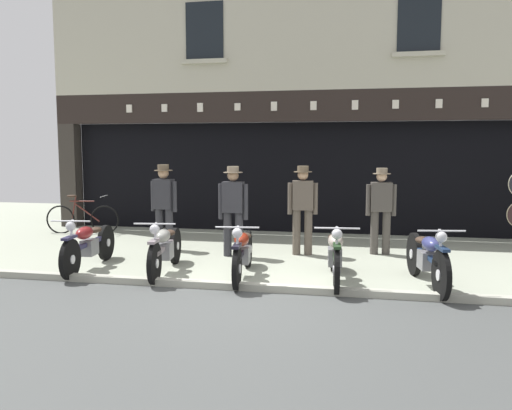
# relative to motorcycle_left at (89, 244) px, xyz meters

# --- Properties ---
(ground) EXTENTS (23.98, 22.00, 0.18)m
(ground) POSITION_rel_motorcycle_left_xyz_m (2.87, -1.79, -0.46)
(ground) COLOR #979D8A
(shop_facade) EXTENTS (12.28, 4.42, 6.28)m
(shop_facade) POSITION_rel_motorcycle_left_xyz_m (2.87, 6.21, 1.29)
(shop_facade) COLOR black
(shop_facade) RESTS_ON ground
(motorcycle_left) EXTENTS (0.62, 2.05, 0.91)m
(motorcycle_left) POSITION_rel_motorcycle_left_xyz_m (0.00, 0.00, 0.00)
(motorcycle_left) COLOR black
(motorcycle_left) RESTS_ON ground
(motorcycle_center_left) EXTENTS (0.62, 2.02, 0.90)m
(motorcycle_center_left) POSITION_rel_motorcycle_left_xyz_m (1.34, -0.02, -0.00)
(motorcycle_center_left) COLOR black
(motorcycle_center_left) RESTS_ON ground
(motorcycle_center) EXTENTS (0.62, 2.06, 0.90)m
(motorcycle_center) POSITION_rel_motorcycle_left_xyz_m (2.62, -0.04, -0.01)
(motorcycle_center) COLOR black
(motorcycle_center) RESTS_ON ground
(motorcycle_center_right) EXTENTS (0.62, 2.05, 0.93)m
(motorcycle_center_right) POSITION_rel_motorcycle_left_xyz_m (4.02, -0.01, 0.01)
(motorcycle_center_right) COLOR black
(motorcycle_center_right) RESTS_ON ground
(motorcycle_right) EXTENTS (0.62, 2.04, 0.93)m
(motorcycle_right) POSITION_rel_motorcycle_left_xyz_m (5.34, -0.04, 0.01)
(motorcycle_right) COLOR black
(motorcycle_right) RESTS_ON ground
(salesman_left) EXTENTS (0.56, 0.35, 1.68)m
(salesman_left) POSITION_rel_motorcycle_left_xyz_m (0.58, 1.90, 0.51)
(salesman_left) COLOR #2D2D33
(salesman_left) RESTS_ON ground
(shopkeeper_center) EXTENTS (0.56, 0.35, 1.67)m
(shopkeeper_center) POSITION_rel_motorcycle_left_xyz_m (2.09, 1.49, 0.51)
(shopkeeper_center) COLOR #2D2D33
(shopkeeper_center) RESTS_ON ground
(salesman_right) EXTENTS (0.55, 0.34, 1.67)m
(salesman_right) POSITION_rel_motorcycle_left_xyz_m (3.32, 1.89, 0.51)
(salesman_right) COLOR brown
(salesman_right) RESTS_ON ground
(assistant_far_right) EXTENTS (0.56, 0.33, 1.63)m
(assistant_far_right) POSITION_rel_motorcycle_left_xyz_m (4.76, 2.23, 0.48)
(assistant_far_right) COLOR #47423D
(assistant_far_right) RESTS_ON ground
(advert_board_near) EXTENTS (0.76, 0.03, 0.95)m
(advert_board_near) POSITION_rel_motorcycle_left_xyz_m (0.16, 4.59, 1.24)
(advert_board_near) COLOR silver
(leaning_bicycle) EXTENTS (1.71, 0.50, 0.93)m
(leaning_bicycle) POSITION_rel_motorcycle_left_xyz_m (-2.03, 3.33, -0.06)
(leaning_bicycle) COLOR black
(leaning_bicycle) RESTS_ON ground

